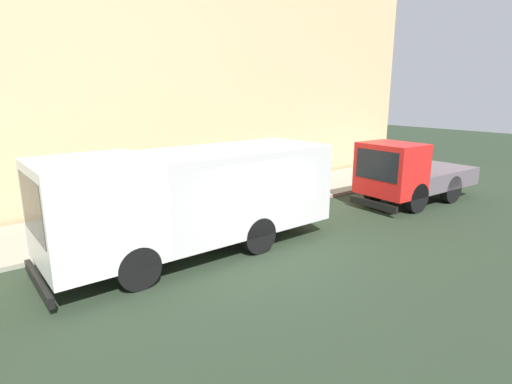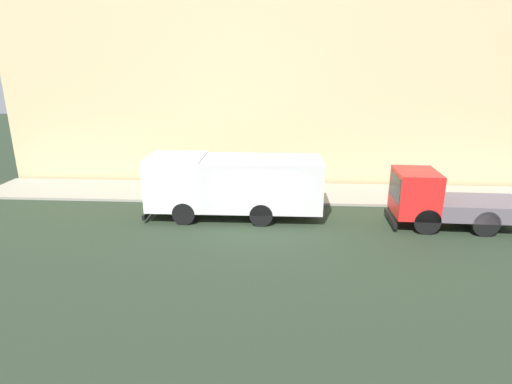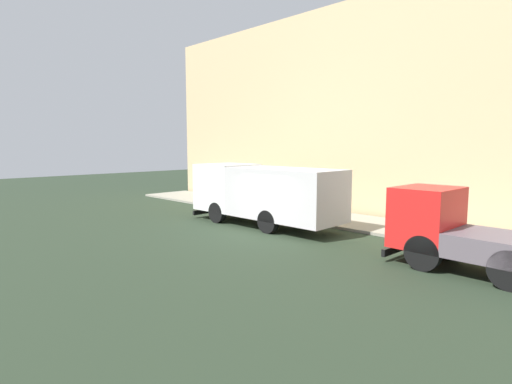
{
  "view_description": "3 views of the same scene",
  "coord_description": "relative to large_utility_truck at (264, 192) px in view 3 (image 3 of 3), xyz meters",
  "views": [
    {
      "loc": [
        -7.92,
        6.35,
        4.23
      ],
      "look_at": [
        1.42,
        -0.89,
        1.32
      ],
      "focal_mm": 28.85,
      "sensor_mm": 36.0,
      "label": 1
    },
    {
      "loc": [
        -16.17,
        -0.82,
        6.65
      ],
      "look_at": [
        1.39,
        0.25,
        1.15
      ],
      "focal_mm": 28.69,
      "sensor_mm": 36.0,
      "label": 2
    },
    {
      "loc": [
        -12.02,
        -11.58,
        3.72
      ],
      "look_at": [
        1.15,
        1.6,
        1.55
      ],
      "focal_mm": 28.23,
      "sensor_mm": 36.0,
      "label": 3
    }
  ],
  "objects": [
    {
      "name": "ground",
      "position": [
        -1.3,
        -1.25,
        -1.59
      ],
      "size": [
        80.0,
        80.0,
        0.0
      ],
      "primitive_type": "plane",
      "color": "#243021"
    },
    {
      "name": "sidewalk",
      "position": [
        3.48,
        -1.25,
        -1.52
      ],
      "size": [
        3.56,
        30.0,
        0.13
      ],
      "primitive_type": "cube",
      "color": "gray",
      "rests_on": "ground"
    },
    {
      "name": "building_facade",
      "position": [
        5.76,
        -1.25,
        4.03
      ],
      "size": [
        0.5,
        30.0,
        11.23
      ],
      "primitive_type": "cube",
      "color": "#D0B181",
      "rests_on": "ground"
    },
    {
      "name": "large_utility_truck",
      "position": [
        0.0,
        0.0,
        0.0
      ],
      "size": [
        2.53,
        7.81,
        2.79
      ],
      "rotation": [
        0.0,
        0.0,
        0.01
      ],
      "color": "white",
      "rests_on": "ground"
    },
    {
      "name": "small_flatbed_truck",
      "position": [
        -0.66,
        -8.93,
        -0.44
      ],
      "size": [
        2.28,
        5.43,
        2.42
      ],
      "rotation": [
        0.0,
        0.0,
        -0.03
      ],
      "color": "red",
      "rests_on": "ground"
    },
    {
      "name": "pedestrian_walking",
      "position": [
        3.91,
        3.26,
        -0.6
      ],
      "size": [
        0.49,
        0.49,
        1.64
      ],
      "rotation": [
        0.0,
        0.0,
        4.17
      ],
      "color": "brown",
      "rests_on": "sidewalk"
    },
    {
      "name": "pedestrian_standing",
      "position": [
        3.5,
        1.69,
        -0.59
      ],
      "size": [
        0.38,
        0.38,
        1.65
      ],
      "rotation": [
        0.0,
        0.0,
        4.79
      ],
      "color": "#3E3B51",
      "rests_on": "sidewalk"
    },
    {
      "name": "traffic_cone_orange",
      "position": [
        2.51,
        4.88,
        -1.18
      ],
      "size": [
        0.4,
        0.4,
        0.57
      ],
      "primitive_type": "cone",
      "color": "orange",
      "rests_on": "sidewalk"
    },
    {
      "name": "street_sign_post",
      "position": [
        1.98,
        -0.87,
        -0.03
      ],
      "size": [
        0.44,
        0.08,
        2.4
      ],
      "color": "#4C5156",
      "rests_on": "sidewalk"
    }
  ]
}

